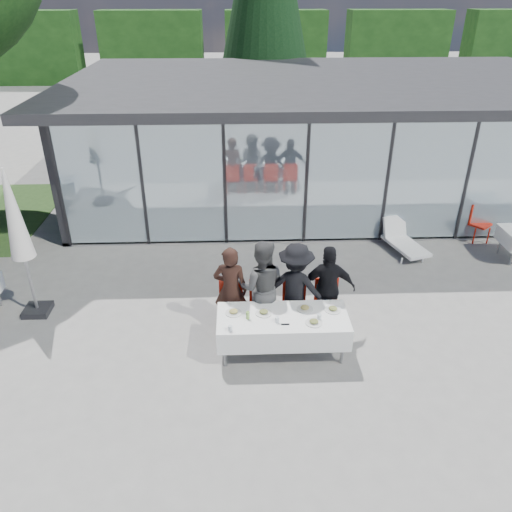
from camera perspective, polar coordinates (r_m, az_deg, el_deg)
The scene contains 24 objects.
ground at distance 9.24m, azimuth 2.05°, elevation -9.90°, with size 90.00×90.00×0.00m, color gray.
pavilion at distance 16.01m, azimuth 7.51°, elevation 15.31°, with size 14.80×8.80×3.44m.
treeline at distance 35.42m, azimuth -4.79°, elevation 22.69°, with size 62.50×2.00×4.40m.
dining_table at distance 8.74m, azimuth 3.05°, elevation -8.04°, with size 2.26×0.96×0.75m.
diner_a at distance 9.11m, azimuth -2.91°, elevation -3.86°, with size 0.63×0.63×1.73m, color #321C16.
diner_chair_a at distance 9.33m, azimuth -2.86°, elevation -5.42°, with size 0.44×0.44×0.97m.
diner_b at distance 9.09m, azimuth 0.63°, elevation -3.52°, with size 0.89×0.89×1.83m, color #505050.
diner_chair_b at distance 9.33m, azimuth 0.61°, elevation -5.35°, with size 0.44×0.44×0.97m.
diner_c at distance 9.16m, azimuth 4.52°, elevation -3.63°, with size 1.14×1.14×1.76m, color black.
diner_chair_c at distance 9.38m, azimuth 4.42°, elevation -5.26°, with size 0.44×0.44×0.97m.
diner_d at distance 9.26m, azimuth 8.23°, elevation -3.68°, with size 1.00×1.00×1.70m, color black.
diner_chair_d at distance 9.46m, azimuth 8.06°, elevation -5.15°, with size 0.44×0.44×0.97m.
plate_a at distance 8.68m, azimuth -2.59°, elevation -6.41°, with size 0.29×0.29×0.07m.
plate_b at distance 8.66m, azimuth 0.88°, elevation -6.46°, with size 0.29×0.29×0.07m.
plate_c at distance 8.81m, azimuth 5.61°, elevation -5.96°, with size 0.29×0.29×0.07m.
plate_d at distance 8.85m, azimuth 8.78°, elevation -6.01°, with size 0.29×0.29×0.07m.
plate_extra at distance 8.49m, azimuth 6.63°, elevation -7.51°, with size 0.29×0.29×0.07m.
juice_bottle at distance 8.52m, azimuth -0.95°, elevation -6.79°, with size 0.06×0.06×0.14m, color #7BAD48.
drinking_glasses at distance 8.40m, azimuth 2.30°, elevation -7.50°, with size 1.58×0.33×0.10m.
folded_eyeglasses at distance 8.42m, azimuth 3.36°, elevation -7.80°, with size 0.14×0.03×0.01m, color black.
spare_chair_a at distance 13.78m, azimuth 23.98°, elevation 3.77°, with size 0.62×0.62×0.97m.
spare_chair_b at distance 13.46m, azimuth 18.29°, elevation 4.29°, with size 0.62×0.62×0.97m.
market_umbrella at distance 10.03m, azimuth -25.75°, elevation 3.35°, with size 0.50×0.50×3.00m.
lounger at distance 12.73m, azimuth 16.38°, elevation 1.78°, with size 0.96×1.45×0.72m.
Camera 1 is at (-0.60, -7.22, 5.74)m, focal length 35.00 mm.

